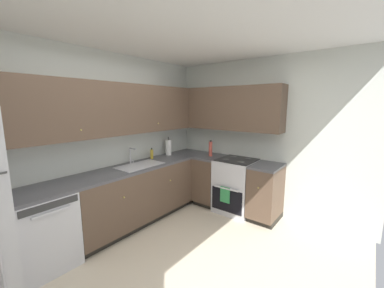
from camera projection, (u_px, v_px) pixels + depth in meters
The scene contains 17 objects.
ground_plane at pixel (184, 276), 2.52m from camera, with size 4.08×3.28×0.02m, color beige.
wall_back at pixel (95, 143), 3.32m from camera, with size 4.18×0.05×2.58m, color silver.
wall_right at pixel (263, 137), 3.91m from camera, with size 0.05×3.38×2.58m, color silver.
ceiling at pixel (182, 17), 2.09m from camera, with size 4.18×3.38×0.05m, color white.
dishwasher at pixel (43, 231), 2.59m from camera, with size 0.60×0.63×0.87m.
lower_cabinets_back at pixel (136, 195), 3.61m from camera, with size 2.00×0.62×0.87m.
countertop_back at pixel (135, 167), 3.53m from camera, with size 3.21×0.60×0.04m, color #4C4C51.
lower_cabinets_right at pixel (236, 186), 3.99m from camera, with size 0.62×1.46×0.87m.
countertop_right at pixel (236, 161), 3.91m from camera, with size 0.60×1.46×0.03m.
oven_range at pixel (236, 185), 3.99m from camera, with size 0.68×0.62×1.05m.
upper_cabinets_back at pixel (117, 109), 3.34m from camera, with size 2.89×0.34×0.74m.
upper_cabinets_right at pixel (225, 108), 4.07m from camera, with size 0.32×2.01×0.74m.
sink at pixel (140, 168), 3.57m from camera, with size 0.70×0.40×0.10m.
faucet at pixel (131, 154), 3.67m from camera, with size 0.07×0.16×0.25m.
soap_bottle at pixel (152, 154), 4.01m from camera, with size 0.05×0.05×0.19m.
paper_towel_roll at pixel (168, 147), 4.30m from camera, with size 0.11×0.11×0.35m.
oil_bottle at pixel (211, 149), 4.20m from camera, with size 0.06×0.06×0.29m.
Camera 1 is at (-1.71, -1.46, 1.82)m, focal length 21.70 mm.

